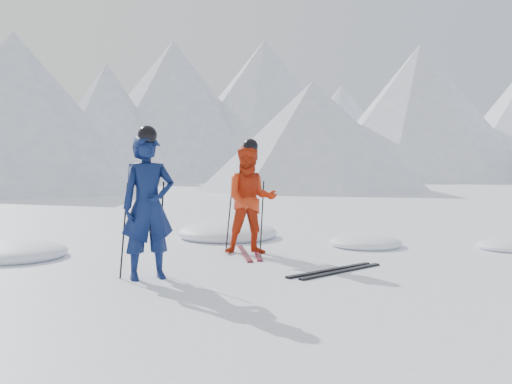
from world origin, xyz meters
name	(u,v)px	position (x,y,z in m)	size (l,w,h in m)	color
ground	(339,255)	(0.00, 0.00, 0.00)	(160.00, 160.00, 0.00)	white
mountain_range	(143,99)	(5.71, 35.31, 6.72)	(106.15, 62.94, 15.53)	#B2BCD1
skier_blue	(148,207)	(-3.44, -0.41, 0.99)	(0.72, 0.47, 1.98)	#0B1843
skier_red	(251,200)	(-1.28, 0.85, 0.95)	(0.92, 0.72, 1.90)	red
pole_blue_left	(124,231)	(-3.74, -0.26, 0.66)	(0.02, 0.02, 1.32)	black
pole_blue_right	(161,228)	(-3.19, -0.16, 0.66)	(0.02, 0.02, 1.32)	black
pole_red_left	(229,217)	(-1.58, 1.10, 0.63)	(0.02, 0.02, 1.27)	black
pole_red_right	(262,216)	(-0.98, 1.00, 0.63)	(0.02, 0.02, 1.27)	black
ski_worn_left	(244,253)	(-1.40, 0.85, 0.01)	(0.09, 1.70, 0.03)	black
ski_worn_right	(257,252)	(-1.16, 0.85, 0.01)	(0.09, 1.70, 0.03)	black
ski_loose_a	(330,270)	(-0.91, -1.07, 0.01)	(0.09, 1.70, 0.03)	black
ski_loose_b	(342,271)	(-0.81, -1.22, 0.01)	(0.09, 1.70, 0.03)	black
snow_lumps	(218,244)	(-1.37, 2.13, 0.00)	(9.64, 5.37, 0.47)	white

